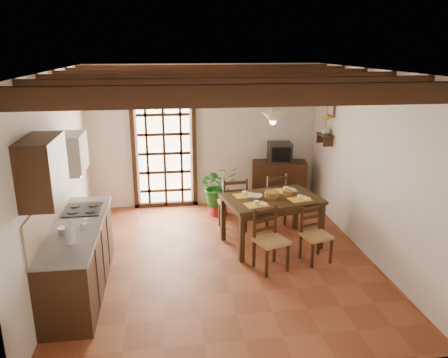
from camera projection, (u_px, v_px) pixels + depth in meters
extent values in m
plane|color=brown|center=(221.00, 259.00, 6.66)|extent=(5.00, 5.00, 0.00)
cube|color=silver|center=(205.00, 137.00, 8.62)|extent=(4.50, 0.02, 2.80)
cube|color=silver|center=(257.00, 246.00, 3.89)|extent=(4.50, 0.02, 2.80)
cube|color=silver|center=(58.00, 177.00, 5.96)|extent=(0.02, 5.00, 2.80)
cube|color=silver|center=(369.00, 165.00, 6.55)|extent=(0.02, 5.00, 2.80)
cube|color=white|center=(221.00, 70.00, 5.85)|extent=(4.50, 5.00, 0.02)
cube|color=black|center=(251.00, 95.00, 3.89)|extent=(4.50, 0.14, 0.20)
cube|color=black|center=(236.00, 87.00, 4.69)|extent=(4.50, 0.14, 0.20)
cube|color=black|center=(225.00, 81.00, 5.48)|extent=(4.50, 0.14, 0.20)
cube|color=black|center=(217.00, 77.00, 6.28)|extent=(4.50, 0.14, 0.20)
cube|color=black|center=(211.00, 73.00, 7.07)|extent=(4.50, 0.14, 0.20)
cube|color=black|center=(206.00, 71.00, 7.87)|extent=(4.50, 0.14, 0.20)
cube|color=white|center=(164.00, 153.00, 8.60)|extent=(1.01, 0.02, 2.11)
cube|color=black|center=(162.00, 94.00, 8.22)|extent=(1.26, 0.10, 0.08)
cube|color=black|center=(134.00, 154.00, 8.47)|extent=(0.08, 0.10, 2.28)
cube|color=black|center=(194.00, 152.00, 8.63)|extent=(0.08, 0.10, 2.28)
cube|color=black|center=(164.00, 153.00, 8.53)|extent=(1.01, 0.03, 2.02)
cube|color=black|center=(80.00, 259.00, 5.71)|extent=(0.60, 2.20, 0.88)
cube|color=slate|center=(76.00, 227.00, 5.58)|extent=(0.64, 2.25, 0.04)
cube|color=tan|center=(51.00, 211.00, 5.47)|extent=(0.02, 2.20, 0.50)
cube|color=black|center=(43.00, 170.00, 4.62)|extent=(0.35, 0.80, 0.70)
cube|color=white|center=(70.00, 152.00, 5.84)|extent=(0.38, 0.60, 0.50)
cube|color=silver|center=(72.00, 172.00, 5.92)|extent=(0.32, 0.55, 0.04)
cube|color=black|center=(83.00, 210.00, 6.09)|extent=(0.50, 0.55, 0.02)
cylinder|color=white|center=(71.00, 235.00, 5.02)|extent=(0.11, 0.11, 0.24)
cylinder|color=silver|center=(63.00, 231.00, 5.31)|extent=(0.14, 0.14, 0.10)
cube|color=#322010|center=(272.00, 199.00, 6.95)|extent=(1.65, 1.24, 0.05)
cube|color=#322010|center=(272.00, 204.00, 6.97)|extent=(1.48, 1.12, 0.11)
cube|color=#322010|center=(296.00, 209.00, 7.66)|extent=(0.09, 0.09, 0.75)
cube|color=#322010|center=(223.00, 219.00, 7.22)|extent=(0.09, 0.09, 0.75)
cube|color=#322010|center=(321.00, 226.00, 6.91)|extent=(0.09, 0.09, 0.75)
cube|color=#322010|center=(242.00, 238.00, 6.47)|extent=(0.09, 0.09, 0.75)
cube|color=#B18B4B|center=(271.00, 241.00, 6.23)|extent=(0.53, 0.52, 0.05)
cube|color=black|center=(265.00, 222.00, 6.30)|extent=(0.41, 0.18, 0.46)
cube|color=black|center=(271.00, 255.00, 6.29)|extent=(0.50, 0.49, 0.45)
cube|color=#B18B4B|center=(316.00, 236.00, 6.48)|extent=(0.47, 0.46, 0.05)
cube|color=black|center=(311.00, 219.00, 6.55)|extent=(0.38, 0.14, 0.42)
cube|color=black|center=(315.00, 248.00, 6.54)|extent=(0.45, 0.44, 0.41)
cube|color=#B18B4B|center=(233.00, 203.00, 7.61)|extent=(0.48, 0.46, 0.05)
cube|color=black|center=(235.00, 193.00, 7.37)|extent=(0.45, 0.07, 0.50)
cube|color=black|center=(233.00, 216.00, 7.68)|extent=(0.46, 0.44, 0.48)
cube|color=#B18B4B|center=(271.00, 199.00, 7.85)|extent=(0.56, 0.55, 0.05)
cube|color=black|center=(277.00, 189.00, 7.63)|extent=(0.44, 0.18, 0.49)
cube|color=black|center=(271.00, 211.00, 7.92)|extent=(0.54, 0.52, 0.48)
cube|color=gold|center=(252.00, 200.00, 6.65)|extent=(0.34, 0.25, 0.01)
cube|color=gold|center=(299.00, 198.00, 6.75)|extent=(0.34, 0.25, 0.01)
cube|color=gold|center=(246.00, 191.00, 7.10)|extent=(0.34, 0.25, 0.01)
cube|color=gold|center=(290.00, 189.00, 7.19)|extent=(0.34, 0.25, 0.01)
cylinder|color=olive|center=(272.00, 192.00, 6.91)|extent=(0.23, 0.23, 0.10)
imported|color=white|center=(255.00, 197.00, 6.89)|extent=(0.28, 0.28, 0.05)
cube|color=black|center=(278.00, 183.00, 8.83)|extent=(1.14, 0.68, 0.91)
cube|color=black|center=(280.00, 152.00, 8.64)|extent=(0.49, 0.45, 0.39)
cube|color=black|center=(282.00, 155.00, 8.45)|extent=(0.37, 0.06, 0.29)
cube|color=white|center=(279.00, 117.00, 8.70)|extent=(0.25, 0.03, 0.32)
cone|color=maroon|center=(218.00, 209.00, 8.41)|extent=(0.37, 0.37, 0.22)
imported|color=#144C19|center=(218.00, 186.00, 8.27)|extent=(2.18, 1.99, 2.06)
cube|color=black|center=(325.00, 135.00, 8.01)|extent=(0.20, 0.42, 0.03)
cube|color=black|center=(328.00, 142.00, 7.87)|extent=(0.18, 0.03, 0.18)
cube|color=black|center=(321.00, 138.00, 8.19)|extent=(0.18, 0.03, 0.18)
imported|color=#B2BFB2|center=(325.00, 130.00, 7.98)|extent=(0.15, 0.15, 0.15)
sphere|color=gold|center=(326.00, 118.00, 7.92)|extent=(0.14, 0.14, 0.14)
cylinder|color=#144C19|center=(326.00, 126.00, 7.96)|extent=(0.01, 0.01, 0.28)
cube|color=brown|center=(331.00, 108.00, 7.87)|extent=(0.03, 0.32, 0.32)
cube|color=#C3B292|center=(331.00, 108.00, 7.87)|extent=(0.01, 0.26, 0.26)
cylinder|color=black|center=(274.00, 92.00, 6.56)|extent=(0.01, 0.01, 0.70)
cone|color=#F1EEC2|center=(273.00, 117.00, 6.66)|extent=(0.36, 0.36, 0.14)
sphere|color=#FFD88C|center=(273.00, 122.00, 6.69)|extent=(0.09, 0.09, 0.09)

